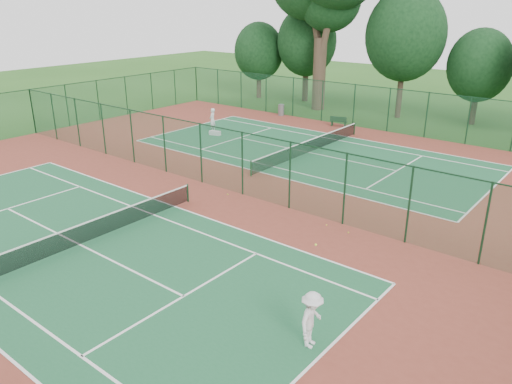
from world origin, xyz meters
TOP-DOWN VIEW (x-y plane):
  - ground at (0.00, 0.00)m, footprint 120.00×120.00m
  - red_pad at (0.00, 0.00)m, footprint 40.00×36.00m
  - court_near at (0.00, -9.00)m, footprint 23.77×10.97m
  - court_far at (0.00, 9.00)m, footprint 23.77×10.97m
  - fence_north at (0.00, 18.00)m, footprint 40.00×0.09m
  - fence_west at (-20.00, 0.00)m, footprint 0.09×36.00m
  - fence_divider at (0.00, 0.00)m, footprint 40.00×0.09m
  - tennis_net_near at (0.00, -9.00)m, footprint 0.10×12.90m
  - tennis_net_far at (0.00, 9.00)m, footprint 0.10×12.90m
  - player_near at (11.38, -8.45)m, footprint 0.88×1.29m
  - player_far at (-9.41, 9.22)m, footprint 0.66×0.80m
  - trash_bin at (-8.70, 17.60)m, footprint 0.70×0.70m
  - bench at (-2.36, 17.02)m, footprint 1.46×0.73m
  - kit_bag at (-8.43, 8.45)m, footprint 0.97×0.54m
  - stray_ball_a at (7.22, -0.66)m, footprint 0.06×0.06m
  - stray_ball_b at (8.42, -0.73)m, footprint 0.07×0.07m
  - stray_ball_c at (0.98, -0.59)m, footprint 0.07×0.07m
  - evergreen_row at (0.50, 24.25)m, footprint 39.00×5.00m

SIDE VIEW (x-z plane):
  - ground at x=0.00m, z-range 0.00..0.00m
  - evergreen_row at x=0.50m, z-range -6.00..6.00m
  - red_pad at x=0.00m, z-range 0.00..0.01m
  - court_near at x=0.00m, z-range 0.01..0.02m
  - court_far at x=0.00m, z-range 0.01..0.02m
  - stray_ball_a at x=7.22m, z-range 0.01..0.07m
  - stray_ball_b at x=8.42m, z-range 0.01..0.08m
  - stray_ball_c at x=0.98m, z-range 0.01..0.08m
  - kit_bag at x=-8.43m, z-range 0.01..0.35m
  - bench at x=-2.36m, z-range 0.02..0.89m
  - trash_bin at x=-8.70m, z-range 0.01..1.02m
  - tennis_net_near at x=0.00m, z-range 0.06..1.03m
  - tennis_net_far at x=0.00m, z-range 0.06..1.03m
  - player_near at x=11.38m, z-range 0.02..1.86m
  - player_far at x=-9.41m, z-range 0.02..1.89m
  - fence_west at x=-20.00m, z-range 0.01..3.51m
  - fence_north at x=0.00m, z-range 0.01..3.51m
  - fence_divider at x=0.00m, z-range 0.01..3.51m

